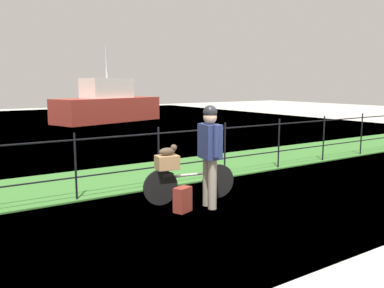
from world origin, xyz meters
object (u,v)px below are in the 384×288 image
(bicycle_main, at_px, (189,183))
(cyclist_person, at_px, (210,147))
(backpack_on_paving, at_px, (183,200))
(moored_boat_near, at_px, (108,105))
(terrier_dog, at_px, (168,151))
(wooden_crate, at_px, (167,162))

(bicycle_main, height_order, cyclist_person, cyclist_person)
(backpack_on_paving, height_order, moored_boat_near, moored_boat_near)
(bicycle_main, distance_m, terrier_dog, 0.70)
(cyclist_person, bearing_deg, bicycle_main, 101.10)
(wooden_crate, xyz_separation_m, terrier_dog, (0.02, -0.00, 0.19))
(terrier_dog, bearing_deg, cyclist_person, -49.37)
(wooden_crate, xyz_separation_m, backpack_on_paving, (-0.01, -0.50, -0.52))
(backpack_on_paving, relative_size, moored_boat_near, 0.06)
(bicycle_main, height_order, moored_boat_near, moored_boat_near)
(cyclist_person, relative_size, backpack_on_paving, 4.21)
(wooden_crate, bearing_deg, backpack_on_paving, -91.59)
(bicycle_main, relative_size, backpack_on_paving, 4.18)
(backpack_on_paving, bearing_deg, moored_boat_near, 51.35)
(terrier_dog, relative_size, backpack_on_paving, 0.81)
(bicycle_main, xyz_separation_m, wooden_crate, (-0.39, 0.07, 0.40))
(bicycle_main, xyz_separation_m, moored_boat_near, (4.63, 14.76, 0.53))
(bicycle_main, bearing_deg, moored_boat_near, 72.58)
(terrier_dog, bearing_deg, bicycle_main, -9.94)
(wooden_crate, distance_m, backpack_on_paving, 0.72)
(wooden_crate, height_order, backpack_on_paving, wooden_crate)
(cyclist_person, bearing_deg, backpack_on_paving, 175.14)
(terrier_dog, height_order, backpack_on_paving, terrier_dog)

